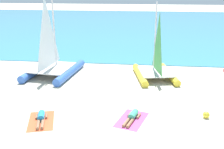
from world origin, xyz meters
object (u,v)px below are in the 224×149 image
(sailboat_blue, at_px, (52,63))
(towel_center_left, at_px, (41,121))
(sunbather_center_right, at_px, (132,116))
(sailboat_yellow, at_px, (155,67))
(sunbather_center_left, at_px, (41,118))
(beach_ball, at_px, (206,115))
(towel_center_right, at_px, (132,120))

(sailboat_blue, xyz_separation_m, towel_center_left, (1.49, -6.33, -0.85))
(towel_center_left, height_order, sunbather_center_right, sunbather_center_right)
(sailboat_blue, distance_m, sailboat_yellow, 6.72)
(sunbather_center_left, bearing_deg, sailboat_blue, 87.00)
(towel_center_left, height_order, beach_ball, beach_ball)
(towel_center_right, height_order, sunbather_center_right, sunbather_center_right)
(towel_center_left, xyz_separation_m, beach_ball, (7.37, 1.15, 0.15))
(beach_ball, bearing_deg, sailboat_blue, 149.68)
(sailboat_blue, bearing_deg, towel_center_right, -39.40)
(towel_center_left, relative_size, sunbather_center_left, 1.23)
(sailboat_blue, relative_size, towel_center_left, 3.04)
(sunbather_center_left, distance_m, towel_center_right, 4.06)
(sunbather_center_left, distance_m, beach_ball, 7.47)
(towel_center_left, distance_m, sunbather_center_left, 0.14)
(sunbather_center_right, relative_size, beach_ball, 5.00)
(sailboat_blue, relative_size, sunbather_center_left, 3.73)
(sailboat_blue, xyz_separation_m, sunbather_center_right, (5.51, -5.69, -0.73))
(sailboat_blue, xyz_separation_m, beach_ball, (8.85, -5.18, -0.71))
(sailboat_yellow, bearing_deg, sunbather_center_left, -140.32)
(sailboat_blue, relative_size, beach_ball, 18.66)
(sailboat_blue, bearing_deg, beach_ball, -23.40)
(towel_center_right, relative_size, sunbather_center_right, 1.23)
(sailboat_blue, bearing_deg, sunbather_center_left, -69.91)
(sailboat_blue, height_order, sailboat_yellow, sailboat_blue)
(towel_center_right, bearing_deg, sunbather_center_right, 73.67)
(sailboat_blue, distance_m, towel_center_left, 6.56)
(sunbather_center_right, bearing_deg, towel_center_right, -90.00)
(sailboat_yellow, xyz_separation_m, towel_center_left, (-5.23, -6.47, -0.71))
(sailboat_yellow, bearing_deg, sailboat_blue, 170.20)
(sunbather_center_right, bearing_deg, sailboat_yellow, 94.66)
(sailboat_blue, distance_m, sunbather_center_right, 7.95)
(towel_center_right, height_order, beach_ball, beach_ball)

